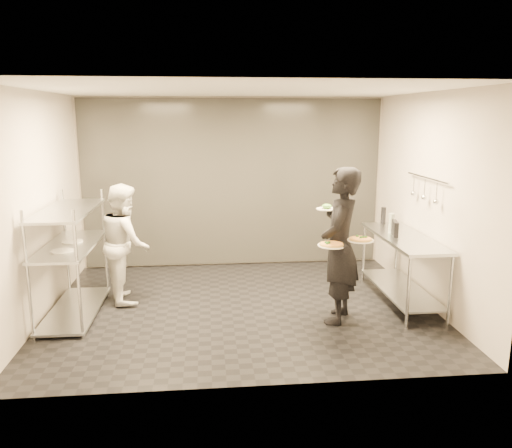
{
  "coord_description": "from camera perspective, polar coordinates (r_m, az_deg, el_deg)",
  "views": [
    {
      "loc": [
        -0.42,
        -6.24,
        2.49
      ],
      "look_at": [
        0.2,
        0.13,
        1.1
      ],
      "focal_mm": 35.0,
      "sensor_mm": 36.0,
      "label": 1
    }
  ],
  "objects": [
    {
      "name": "pass_rack",
      "position": [
        6.7,
        -20.38,
        -3.42
      ],
      "size": [
        0.6,
        1.6,
        1.5
      ],
      "color": "#B9BCC0",
      "rests_on": "ground"
    },
    {
      "name": "bottle_green",
      "position": [
        7.08,
        15.21,
        0.11
      ],
      "size": [
        0.07,
        0.07,
        0.27
      ],
      "primitive_type": "cylinder",
      "color": "gray",
      "rests_on": "prep_counter"
    },
    {
      "name": "prep_counter",
      "position": [
        7.02,
        16.42,
        -3.67
      ],
      "size": [
        0.6,
        1.8,
        0.92
      ],
      "color": "#B9BCC0",
      "rests_on": "ground"
    },
    {
      "name": "chef",
      "position": [
        7.0,
        -14.72,
        -2.08
      ],
      "size": [
        0.8,
        0.92,
        1.61
      ],
      "primitive_type": "imported",
      "rotation": [
        0.0,
        0.0,
        1.84
      ],
      "color": "silver",
      "rests_on": "ground"
    },
    {
      "name": "waiter",
      "position": [
        6.12,
        9.56,
        -2.47
      ],
      "size": [
        0.71,
        0.82,
        1.91
      ],
      "primitive_type": "imported",
      "rotation": [
        0.0,
        0.0,
        -2.0
      ],
      "color": "black",
      "rests_on": "ground"
    },
    {
      "name": "pizza_plate_near",
      "position": [
        5.84,
        8.66,
        -2.35
      ],
      "size": [
        0.33,
        0.33,
        0.05
      ],
      "color": "silver",
      "rests_on": "waiter"
    },
    {
      "name": "room_shell",
      "position": [
        7.51,
        -2.34,
        3.9
      ],
      "size": [
        5.0,
        4.0,
        2.8
      ],
      "color": "black",
      "rests_on": "ground"
    },
    {
      "name": "bottle_clear",
      "position": [
        7.34,
        15.27,
        0.21
      ],
      "size": [
        0.06,
        0.06,
        0.19
      ],
      "primitive_type": "cylinder",
      "color": "gray",
      "rests_on": "prep_counter"
    },
    {
      "name": "pos_monitor",
      "position": [
        6.91,
        15.59,
        -0.49
      ],
      "size": [
        0.11,
        0.28,
        0.2
      ],
      "primitive_type": "cube",
      "rotation": [
        0.0,
        0.0,
        -0.21
      ],
      "color": "black",
      "rests_on": "prep_counter"
    },
    {
      "name": "salad_plate",
      "position": [
        6.25,
        8.09,
        1.89
      ],
      "size": [
        0.26,
        0.26,
        0.07
      ],
      "color": "silver",
      "rests_on": "waiter"
    },
    {
      "name": "utensil_rail",
      "position": [
        6.93,
        18.78,
        3.77
      ],
      "size": [
        0.07,
        1.2,
        0.31
      ],
      "color": "#B9BCC0",
      "rests_on": "room_shell"
    },
    {
      "name": "pizza_plate_far",
      "position": [
        5.9,
        11.87,
        -1.74
      ],
      "size": [
        0.3,
        0.3,
        0.05
      ],
      "color": "silver",
      "rests_on": "waiter"
    },
    {
      "name": "bottle_dark",
      "position": [
        7.65,
        14.35,
        0.95
      ],
      "size": [
        0.07,
        0.07,
        0.25
      ],
      "primitive_type": "cylinder",
      "color": "black",
      "rests_on": "prep_counter"
    }
  ]
}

